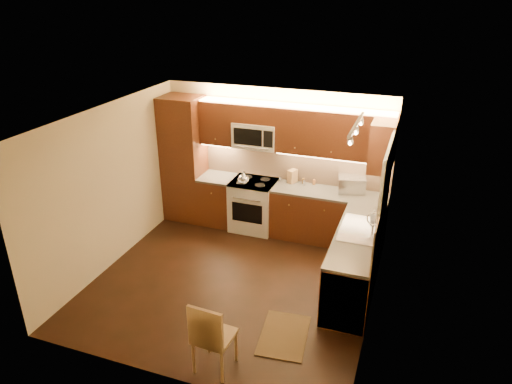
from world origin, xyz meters
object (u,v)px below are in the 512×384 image
at_px(toaster_oven, 352,184).
at_px(knife_block, 292,176).
at_px(soap_bottle, 374,215).
at_px(stove, 254,205).
at_px(sink, 360,225).
at_px(kettle, 243,177).
at_px(dining_chair, 214,334).
at_px(microwave, 256,135).

distance_m(toaster_oven, knife_block, 1.03).
distance_m(knife_block, soap_bottle, 1.81).
xyz_separation_m(stove, soap_bottle, (2.15, -0.77, 0.53)).
relative_size(sink, knife_block, 3.70).
distance_m(stove, toaster_oven, 1.77).
distance_m(stove, kettle, 0.60).
bearing_deg(sink, dining_chair, -119.45).
relative_size(microwave, dining_chair, 0.80).
bearing_deg(dining_chair, toaster_oven, 78.77).
bearing_deg(sink, knife_block, 135.31).
bearing_deg(stove, soap_bottle, -19.75).
bearing_deg(toaster_oven, microwave, 168.48).
height_order(microwave, sink, microwave).
distance_m(sink, dining_chair, 2.60).
height_order(microwave, knife_block, microwave).
distance_m(stove, dining_chair, 3.43).
xyz_separation_m(microwave, toaster_oven, (1.67, 0.03, -0.69)).
height_order(kettle, dining_chair, kettle).
xyz_separation_m(microwave, sink, (2.00, -1.26, -0.74)).
bearing_deg(stove, microwave, 90.00).
distance_m(kettle, toaster_oven, 1.83).
xyz_separation_m(stove, sink, (2.00, -1.12, 0.52)).
height_order(stove, knife_block, knife_block).
relative_size(stove, sink, 1.07).
height_order(stove, microwave, microwave).
height_order(kettle, soap_bottle, kettle).
bearing_deg(dining_chair, sink, 64.06).
relative_size(stove, toaster_oven, 2.09).
relative_size(toaster_oven, soap_bottle, 2.57).
relative_size(microwave, sink, 0.88).
xyz_separation_m(kettle, soap_bottle, (2.28, -0.63, -0.04)).
xyz_separation_m(sink, toaster_oven, (-0.33, 1.29, 0.06)).
bearing_deg(microwave, soap_bottle, -22.86).
bearing_deg(soap_bottle, dining_chair, -99.48).
xyz_separation_m(knife_block, soap_bottle, (1.51, -0.99, -0.03)).
relative_size(kettle, soap_bottle, 1.27).
relative_size(stove, kettle, 4.22).
height_order(toaster_oven, dining_chair, toaster_oven).
relative_size(stove, microwave, 1.21).
distance_m(microwave, soap_bottle, 2.45).
xyz_separation_m(stove, dining_chair, (0.75, -3.35, 0.01)).
height_order(kettle, toaster_oven, toaster_oven).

